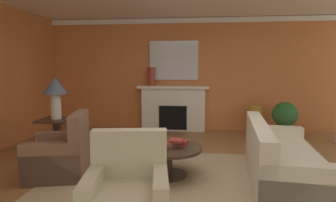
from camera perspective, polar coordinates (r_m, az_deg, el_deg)
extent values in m
plane|color=olive|center=(4.20, 3.29, -15.66)|extent=(9.45, 9.45, 0.00)
cube|color=#CC723D|center=(7.24, 4.70, 5.40)|extent=(7.87, 0.12, 2.85)
cube|color=white|center=(7.25, 4.80, 16.08)|extent=(7.87, 0.08, 0.12)
cube|color=tan|center=(4.31, 0.06, -14.97)|extent=(3.48, 2.27, 0.01)
cube|color=white|center=(7.13, 1.09, -1.72)|extent=(1.60, 0.25, 1.09)
cube|color=black|center=(7.15, 1.07, -3.28)|extent=(0.70, 0.26, 0.60)
cube|color=white|center=(7.04, 1.08, 2.86)|extent=(1.80, 0.35, 0.06)
cube|color=silver|center=(7.17, 1.19, 8.30)|extent=(1.24, 0.04, 0.98)
cube|color=beige|center=(4.27, 22.62, -12.60)|extent=(1.12, 2.18, 0.45)
cube|color=beige|center=(4.10, 18.05, -7.01)|extent=(0.42, 2.11, 0.40)
cube|color=beige|center=(3.37, 25.68, -16.51)|extent=(0.92, 0.29, 0.62)
cube|color=beige|center=(5.14, 20.76, -8.23)|extent=(0.92, 0.29, 0.62)
cube|color=brown|center=(4.53, -21.54, -11.48)|extent=(0.96, 0.96, 0.44)
cube|color=brown|center=(4.34, -17.71, -5.63)|extent=(0.34, 0.82, 0.51)
cube|color=brown|center=(4.82, -20.59, -9.36)|extent=(0.81, 0.32, 0.60)
cube|color=brown|center=(4.21, -22.73, -11.83)|extent=(0.81, 0.32, 0.60)
cube|color=#C1B293|center=(3.09, -7.88, -10.43)|extent=(0.81, 0.28, 0.51)
cube|color=#C1B293|center=(2.99, -15.05, -19.35)|extent=(0.26, 0.81, 0.60)
cube|color=#C1B293|center=(2.93, -1.54, -19.73)|extent=(0.26, 0.81, 0.60)
cylinder|color=#3D2D1E|center=(4.17, 0.06, -9.56)|extent=(1.00, 1.00, 0.04)
cylinder|color=#3D2D1E|center=(4.24, 0.06, -12.48)|extent=(0.12, 0.12, 0.41)
cylinder|color=#3D2D1E|center=(4.31, 0.06, -14.86)|extent=(0.56, 0.56, 0.03)
cube|color=#3D2D1E|center=(5.37, -21.81, -3.59)|extent=(0.56, 0.56, 0.04)
cube|color=#3D2D1E|center=(5.44, -21.65, -7.22)|extent=(0.10, 0.10, 0.66)
cube|color=#3D2D1E|center=(5.53, -21.50, -10.34)|extent=(0.45, 0.45, 0.04)
cylinder|color=beige|center=(5.34, -21.93, -1.00)|extent=(0.18, 0.18, 0.45)
cone|color=#4C566B|center=(5.30, -22.11, 3.02)|extent=(0.44, 0.44, 0.30)
cylinder|color=#9E3328|center=(7.07, -3.40, 5.00)|extent=(0.19, 0.19, 0.47)
cylinder|color=#B7892D|center=(6.97, 17.37, -3.83)|extent=(0.32, 0.32, 0.71)
cube|color=maroon|center=(4.30, 2.60, -8.39)|extent=(0.25, 0.23, 0.06)
cube|color=maroon|center=(4.00, -1.70, -8.81)|extent=(0.27, 0.20, 0.05)
cube|color=maroon|center=(4.04, 1.72, -8.05)|extent=(0.22, 0.22, 0.03)
cylinder|color=#333333|center=(6.92, 22.60, -5.83)|extent=(0.32, 0.32, 0.30)
sphere|color=#28602D|center=(6.85, 22.76, -2.55)|extent=(0.56, 0.56, 0.56)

